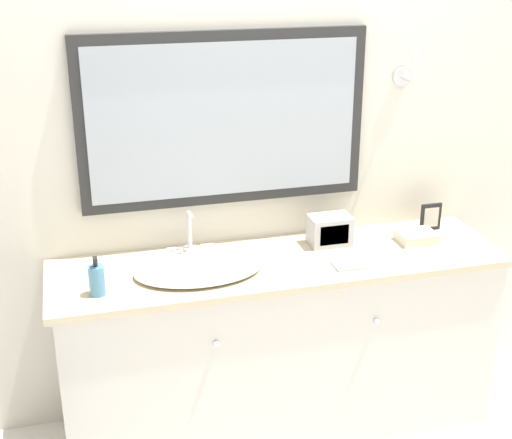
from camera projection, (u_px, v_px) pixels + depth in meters
name	position (u px, v px, depth m)	size (l,w,h in m)	color
wall_back	(261.00, 145.00, 3.19)	(8.00, 0.18, 2.55)	silver
vanity_counter	(279.00, 344.00, 3.24)	(1.98, 0.55, 0.85)	beige
sink_basin	(198.00, 267.00, 2.97)	(0.54, 0.40, 0.20)	silver
soap_bottle	(97.00, 280.00, 2.76)	(0.06, 0.06, 0.16)	teal
appliance_box	(330.00, 230.00, 3.22)	(0.19, 0.12, 0.13)	#BCBCC1
picture_frame	(431.00, 217.00, 3.38)	(0.10, 0.01, 0.13)	black
hand_towel_near_sink	(416.00, 237.00, 3.26)	(0.17, 0.13, 0.05)	silver
metal_tray	(351.00, 265.00, 3.03)	(0.15, 0.10, 0.01)	silver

